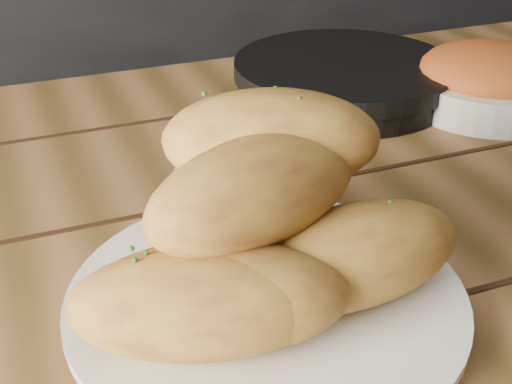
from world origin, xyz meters
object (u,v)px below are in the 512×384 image
at_px(table, 327,332).
at_px(skillet, 346,78).
at_px(bread_rolls, 256,233).
at_px(bowl, 489,80).
at_px(plate, 266,302).

relative_size(table, skillet, 3.67).
bearing_deg(bread_rolls, skillet, 53.88).
xyz_separation_m(table, bowl, (0.31, 0.20, 0.13)).
bearing_deg(plate, table, 37.02).
relative_size(plate, bread_rolls, 1.00).
bearing_deg(skillet, bowl, -32.88).
distance_m(plate, skillet, 0.44).
xyz_separation_m(bread_rolls, skillet, (0.26, 0.36, -0.05)).
distance_m(plate, bread_rolls, 0.06).
relative_size(plate, skillet, 0.74).
bearing_deg(table, plate, -142.98).
bearing_deg(table, bread_rolls, -144.45).
bearing_deg(bread_rolls, table, 35.55).
height_order(table, plate, plate).
xyz_separation_m(plate, bowl, (0.39, 0.26, 0.02)).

